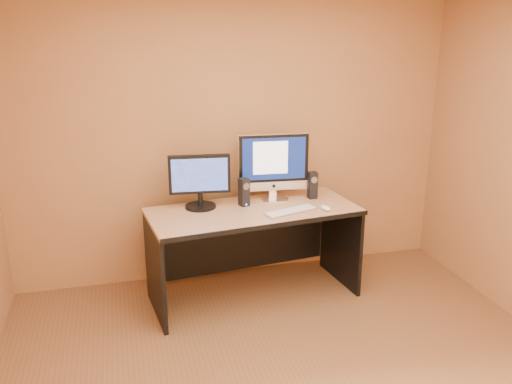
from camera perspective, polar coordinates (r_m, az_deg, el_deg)
walls at (r=3.03m, az=5.84°, el=-1.68°), size 4.00×4.00×2.60m
desk at (r=4.66m, az=-0.24°, el=-6.50°), size 1.81×0.95×0.80m
imac at (r=4.68m, az=1.93°, el=2.66°), size 0.63×0.28×0.59m
second_monitor at (r=4.51m, az=-5.94°, el=1.09°), size 0.54×0.31×0.45m
speaker_left at (r=4.57m, az=-1.28°, el=-0.01°), size 0.09×0.10×0.24m
speaker_right at (r=4.79m, az=5.97°, el=0.72°), size 0.07×0.08×0.24m
keyboard at (r=4.45m, az=3.69°, el=-2.01°), size 0.48×0.26×0.02m
mouse at (r=4.52m, az=7.36°, el=-1.67°), size 0.08×0.12×0.04m
cable_a at (r=4.86m, az=2.37°, el=-0.37°), size 0.13×0.21×0.01m
cable_b at (r=4.88m, az=1.75°, el=-0.28°), size 0.07×0.19×0.01m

